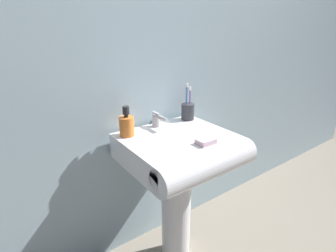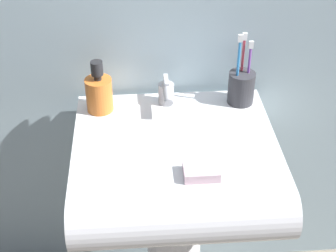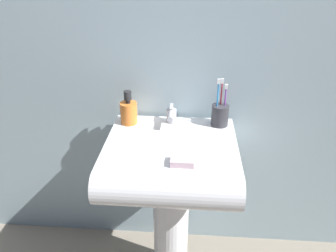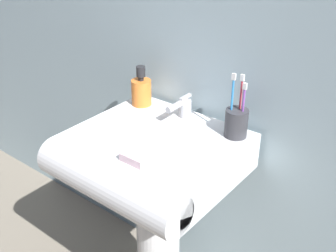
{
  "view_description": "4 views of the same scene",
  "coord_description": "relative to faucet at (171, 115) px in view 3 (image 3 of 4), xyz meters",
  "views": [
    {
      "loc": [
        -0.71,
        -0.91,
        1.23
      ],
      "look_at": [
        -0.04,
        0.02,
        0.79
      ],
      "focal_mm": 28.0,
      "sensor_mm": 36.0,
      "label": 1
    },
    {
      "loc": [
        -0.09,
        -1.03,
        1.52
      ],
      "look_at": [
        -0.02,
        -0.02,
        0.79
      ],
      "focal_mm": 55.0,
      "sensor_mm": 36.0,
      "label": 2
    },
    {
      "loc": [
        0.07,
        -1.09,
        1.39
      ],
      "look_at": [
        -0.01,
        -0.0,
        0.81
      ],
      "focal_mm": 35.0,
      "sensor_mm": 36.0,
      "label": 3
    },
    {
      "loc": [
        0.74,
        -0.88,
        1.4
      ],
      "look_at": [
        0.02,
        0.03,
        0.77
      ],
      "focal_mm": 45.0,
      "sensor_mm": 36.0,
      "label": 4
    }
  ],
  "objects": [
    {
      "name": "sink_basin",
      "position": [
        0.01,
        -0.2,
        -0.1
      ],
      "size": [
        0.51,
        0.49,
        0.12
      ],
      "color": "white",
      "rests_on": "sink_pedestal"
    },
    {
      "name": "sink_pedestal",
      "position": [
        0.01,
        -0.15,
        -0.47
      ],
      "size": [
        0.16,
        0.16,
        0.61
      ],
      "primitive_type": "cylinder",
      "color": "white",
      "rests_on": "ground"
    },
    {
      "name": "soap_bottle",
      "position": [
        -0.18,
        -0.01,
        0.01
      ],
      "size": [
        0.07,
        0.07,
        0.15
      ],
      "color": "orange",
      "rests_on": "sink_basin"
    },
    {
      "name": "bar_soap",
      "position": [
        0.06,
        -0.3,
        -0.03
      ],
      "size": [
        0.08,
        0.06,
        0.02
      ],
      "primitive_type": "cube",
      "color": "silver",
      "rests_on": "sink_basin"
    },
    {
      "name": "wall_back",
      "position": [
        0.01,
        0.11,
        0.42
      ],
      "size": [
        5.0,
        0.05,
        2.4
      ],
      "primitive_type": "cube",
      "color": "#9EB7C1",
      "rests_on": "ground"
    },
    {
      "name": "faucet",
      "position": [
        0.0,
        0.0,
        0.0
      ],
      "size": [
        0.04,
        0.12,
        0.08
      ],
      "color": "#B7B7BC",
      "rests_on": "sink_basin"
    },
    {
      "name": "toothbrush_cup",
      "position": [
        0.2,
        0.0,
        0.01
      ],
      "size": [
        0.07,
        0.07,
        0.21
      ],
      "color": "#38383D",
      "rests_on": "sink_basin"
    }
  ]
}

